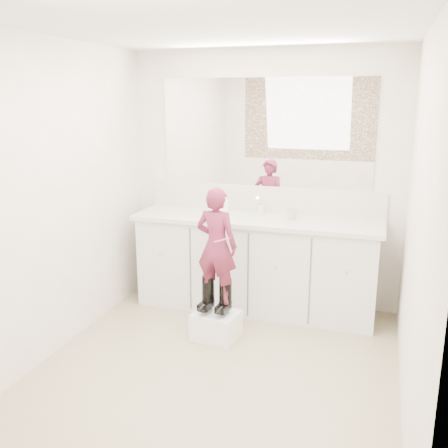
% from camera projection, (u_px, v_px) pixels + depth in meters
% --- Properties ---
extents(floor, '(3.00, 3.00, 0.00)m').
position_uv_depth(floor, '(214.00, 372.00, 3.67)').
color(floor, '#857457').
rests_on(floor, ground).
extents(ceiling, '(3.00, 3.00, 0.00)m').
position_uv_depth(ceiling, '(212.00, 24.00, 3.07)').
color(ceiling, white).
rests_on(ceiling, wall_back).
extents(wall_back, '(2.60, 0.00, 2.60)m').
position_uv_depth(wall_back, '(264.00, 180.00, 4.75)').
color(wall_back, beige).
rests_on(wall_back, floor).
extents(wall_front, '(2.60, 0.00, 2.60)m').
position_uv_depth(wall_front, '(91.00, 294.00, 1.99)').
color(wall_front, beige).
rests_on(wall_front, floor).
extents(wall_left, '(0.00, 3.00, 3.00)m').
position_uv_depth(wall_left, '(50.00, 202.00, 3.75)').
color(wall_left, beige).
rests_on(wall_left, floor).
extents(wall_right, '(0.00, 3.00, 3.00)m').
position_uv_depth(wall_right, '(418.00, 228.00, 2.99)').
color(wall_right, beige).
rests_on(wall_right, floor).
extents(vanity_cabinet, '(2.20, 0.55, 0.85)m').
position_uv_depth(vanity_cabinet, '(256.00, 266.00, 4.69)').
color(vanity_cabinet, silver).
rests_on(vanity_cabinet, floor).
extents(countertop, '(2.28, 0.58, 0.04)m').
position_uv_depth(countertop, '(256.00, 220.00, 4.57)').
color(countertop, beige).
rests_on(countertop, vanity_cabinet).
extents(backsplash, '(2.28, 0.03, 0.25)m').
position_uv_depth(backsplash, '(263.00, 199.00, 4.79)').
color(backsplash, beige).
rests_on(backsplash, countertop).
extents(mirror, '(2.00, 0.02, 1.00)m').
position_uv_depth(mirror, '(265.00, 133.00, 4.64)').
color(mirror, white).
rests_on(mirror, wall_back).
extents(dot_panel, '(2.00, 0.01, 1.20)m').
position_uv_depth(dot_panel, '(85.00, 182.00, 1.88)').
color(dot_panel, '#472819').
rests_on(dot_panel, wall_front).
extents(faucet, '(0.08, 0.08, 0.10)m').
position_uv_depth(faucet, '(260.00, 209.00, 4.70)').
color(faucet, silver).
rests_on(faucet, countertop).
extents(cup, '(0.14, 0.14, 0.10)m').
position_uv_depth(cup, '(292.00, 214.00, 4.50)').
color(cup, beige).
rests_on(cup, countertop).
extents(soap_bottle, '(0.12, 0.12, 0.21)m').
position_uv_depth(soap_bottle, '(223.00, 203.00, 4.72)').
color(soap_bottle, white).
rests_on(soap_bottle, countertop).
extents(step_stool, '(0.39, 0.34, 0.23)m').
position_uv_depth(step_stool, '(216.00, 325.00, 4.16)').
color(step_stool, white).
rests_on(step_stool, floor).
extents(boot_left, '(0.13, 0.21, 0.30)m').
position_uv_depth(boot_left, '(208.00, 294.00, 4.14)').
color(boot_left, black).
rests_on(boot_left, step_stool).
extents(boot_right, '(0.13, 0.21, 0.30)m').
position_uv_depth(boot_right, '(225.00, 296.00, 4.09)').
color(boot_right, black).
rests_on(boot_right, step_stool).
extents(toddler, '(0.37, 0.27, 0.95)m').
position_uv_depth(toddler, '(217.00, 245.00, 4.01)').
color(toddler, '#AF365D').
rests_on(toddler, step_stool).
extents(toothbrush, '(0.14, 0.03, 0.06)m').
position_uv_depth(toothbrush, '(222.00, 240.00, 3.90)').
color(toothbrush, '#EF5DB8').
rests_on(toothbrush, toddler).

